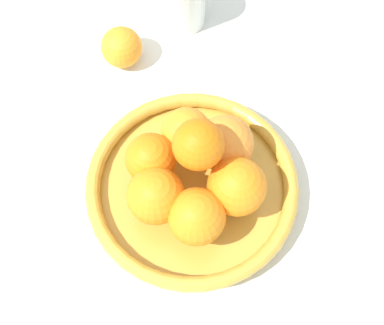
% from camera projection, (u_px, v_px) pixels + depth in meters
% --- Properties ---
extents(ground_plane, '(4.00, 4.00, 0.00)m').
position_uv_depth(ground_plane, '(192.00, 193.00, 0.78)').
color(ground_plane, silver).
extents(fruit_bowl, '(0.30, 0.30, 0.04)m').
position_uv_depth(fruit_bowl, '(192.00, 187.00, 0.76)').
color(fruit_bowl, gold).
rests_on(fruit_bowl, ground_plane).
extents(orange_pile, '(0.19, 0.19, 0.13)m').
position_uv_depth(orange_pile, '(195.00, 170.00, 0.70)').
color(orange_pile, orange).
rests_on(orange_pile, fruit_bowl).
extents(stray_orange, '(0.07, 0.07, 0.07)m').
position_uv_depth(stray_orange, '(122.00, 47.00, 0.85)').
color(stray_orange, orange).
rests_on(stray_orange, ground_plane).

